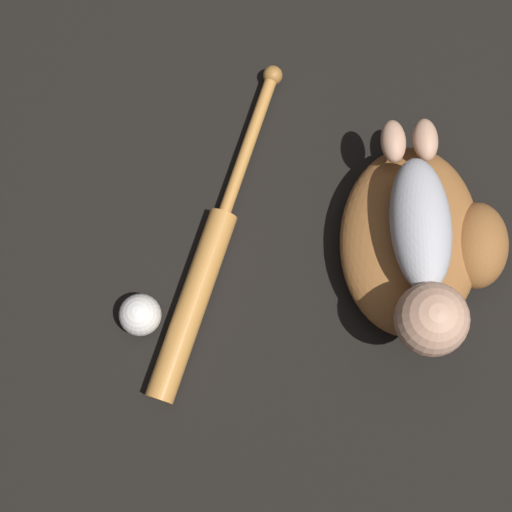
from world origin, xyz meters
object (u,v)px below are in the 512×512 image
at_px(baseball_bat, 204,271).
at_px(baby_figure, 424,257).
at_px(baseball, 140,315).
at_px(baseball_glove, 421,241).

bearing_deg(baseball_bat, baby_figure, 92.50).
relative_size(baseball_bat, baseball, 8.59).
xyz_separation_m(baseball_glove, baby_figure, (0.05, -0.01, 0.10)).
height_order(baby_figure, baseball, baby_figure).
bearing_deg(baseball_bat, baseball, -49.84).
height_order(baseball_bat, baseball, baseball).
bearing_deg(baseball_glove, baby_figure, -13.78).
distance_m(baby_figure, baseball_bat, 0.36).
relative_size(baseball_glove, baseball, 4.67).
distance_m(baseball_bat, baseball, 0.13).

